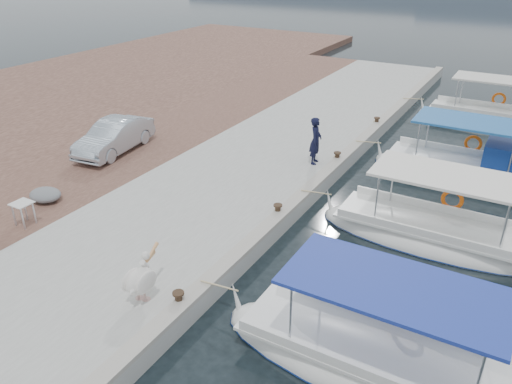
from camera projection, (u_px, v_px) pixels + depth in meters
ground at (264, 254)px, 14.46m from camera, size 400.00×400.00×0.00m
concrete_quay at (259, 166)px, 19.57m from camera, size 6.00×40.00×0.50m
quay_curb at (325, 173)px, 18.19m from camera, size 0.44×40.00×0.12m
cobblestone_strip at (159, 143)px, 21.79m from camera, size 4.00×40.00×0.50m
land_backing at (11, 110)px, 26.24m from camera, size 16.00×60.00×0.48m
fishing_caique_b at (374, 364)px, 10.48m from camera, size 7.07×2.26×2.83m
fishing_caique_c at (430, 237)px, 15.03m from camera, size 6.86×2.25×2.83m
fishing_caique_d at (460, 171)px, 19.24m from camera, size 6.46×2.37×2.83m
fishing_caique_e at (486, 120)px, 25.06m from camera, size 6.74×2.14×2.83m
mooring_bollards at (278, 208)px, 15.47m from camera, size 0.28×20.28×0.33m
pelican at (140, 279)px, 11.57m from camera, size 0.66×1.43×1.10m
fisherman at (316, 141)px, 18.80m from camera, size 0.56×0.73×1.81m
parked_car at (114, 136)px, 19.99m from camera, size 1.83×4.01×1.28m
tarp_bundle at (45, 195)px, 16.30m from camera, size 1.10×0.90×0.40m
folding_table at (23, 209)px, 14.74m from camera, size 0.55×0.55×0.73m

